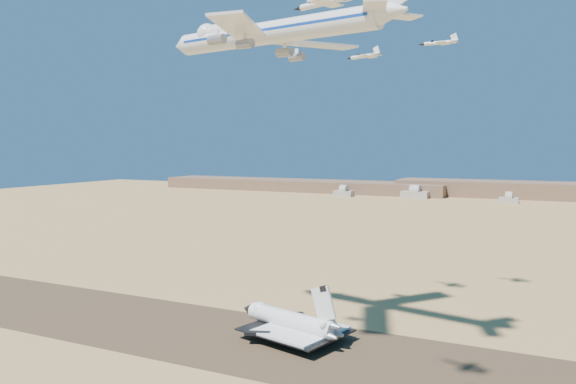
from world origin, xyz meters
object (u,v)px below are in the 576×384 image
at_px(shuttle, 290,322).
at_px(crew_a, 301,344).
at_px(chase_jet_e, 364,56).
at_px(crew_b, 310,348).
at_px(crew_c, 301,346).
at_px(chase_jet_f, 439,43).
at_px(chase_jet_a, 321,3).
at_px(carrier_747, 265,33).

xyz_separation_m(shuttle, crew_a, (6.05, -5.48, -4.31)).
bearing_deg(chase_jet_e, shuttle, -84.27).
bearing_deg(crew_b, crew_c, 53.77).
height_order(shuttle, chase_jet_f, chase_jet_f).
distance_m(shuttle, chase_jet_a, 101.05).
bearing_deg(carrier_747, crew_a, 8.80).
height_order(shuttle, crew_c, shuttle).
height_order(crew_b, chase_jet_a, chase_jet_a).
relative_size(crew_a, crew_c, 0.88).
xyz_separation_m(crew_b, chase_jet_f, (23.01, 64.09, 96.38)).
relative_size(crew_c, chase_jet_a, 0.13).
relative_size(chase_jet_e, chase_jet_f, 0.99).
relative_size(carrier_747, chase_jet_f, 5.72).
height_order(carrier_747, crew_b, carrier_747).
bearing_deg(chase_jet_f, crew_a, -109.41).
relative_size(chase_jet_a, chase_jet_e, 0.95).
bearing_deg(chase_jet_f, chase_jet_a, -87.63).
distance_m(crew_c, chase_jet_a, 99.61).
bearing_deg(chase_jet_a, chase_jet_e, 122.31).
distance_m(crew_a, crew_c, 1.66).
bearing_deg(crew_b, chase_jet_e, -33.22).
xyz_separation_m(shuttle, carrier_747, (-5.94, -5.09, 87.80)).
relative_size(carrier_747, crew_c, 45.98).
bearing_deg(crew_b, shuttle, 21.43).
height_order(crew_a, crew_c, crew_c).
height_order(carrier_747, crew_a, carrier_747).
relative_size(crew_b, chase_jet_e, 0.11).
bearing_deg(chase_jet_f, crew_c, -108.29).
xyz_separation_m(carrier_747, crew_c, (12.86, -1.80, -91.99)).
distance_m(carrier_747, crew_b, 93.46).
height_order(crew_c, chase_jet_a, chase_jet_a).
distance_m(carrier_747, chase_jet_e, 47.41).
bearing_deg(shuttle, chase_jet_f, 74.64).
bearing_deg(crew_b, crew_a, 34.48).
bearing_deg(crew_a, crew_b, -124.17).
distance_m(shuttle, carrier_747, 88.15).
height_order(crew_a, chase_jet_f, chase_jet_f).
bearing_deg(chase_jet_a, shuttle, 141.07).
relative_size(crew_b, crew_c, 0.89).
bearing_deg(crew_c, carrier_747, 31.60).
xyz_separation_m(shuttle, chase_jet_e, (10.09, 39.50, 86.34)).
height_order(shuttle, chase_jet_e, chase_jet_e).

